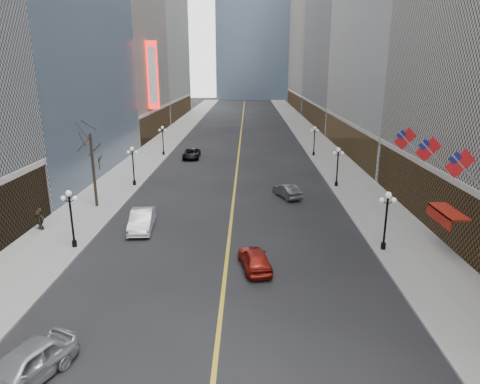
{
  "coord_description": "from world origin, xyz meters",
  "views": [
    {
      "loc": [
        1.49,
        -0.13,
        13.4
      ],
      "look_at": [
        1.15,
        18.11,
        8.07
      ],
      "focal_mm": 32.0,
      "sensor_mm": 36.0,
      "label": 1
    }
  ],
  "objects_px": {
    "car_sb_mid": "(255,259)",
    "car_sb_far": "(287,191)",
    "streetlamp_east_3": "(314,138)",
    "car_nb_near": "(23,367)",
    "streetlamp_east_2": "(338,163)",
    "car_nb_mid": "(142,220)",
    "streetlamp_west_3": "(163,137)",
    "streetlamp_west_1": "(71,213)",
    "streetlamp_west_2": "(133,162)",
    "streetlamp_east_1": "(386,215)",
    "car_nb_far": "(192,154)"
  },
  "relations": [
    {
      "from": "car_sb_mid",
      "to": "car_sb_far",
      "type": "xyz_separation_m",
      "value": [
        3.7,
        17.06,
        -0.04
      ]
    },
    {
      "from": "streetlamp_east_3",
      "to": "car_nb_near",
      "type": "distance_m",
      "value": 54.44
    },
    {
      "from": "streetlamp_east_2",
      "to": "car_nb_mid",
      "type": "height_order",
      "value": "streetlamp_east_2"
    },
    {
      "from": "car_nb_mid",
      "to": "car_nb_near",
      "type": "bearing_deg",
      "value": -98.22
    },
    {
      "from": "streetlamp_east_2",
      "to": "car_nb_near",
      "type": "bearing_deg",
      "value": -121.62
    },
    {
      "from": "streetlamp_east_3",
      "to": "streetlamp_west_3",
      "type": "distance_m",
      "value": 23.6
    },
    {
      "from": "streetlamp_west_1",
      "to": "car_nb_near",
      "type": "xyz_separation_m",
      "value": [
        3.54,
        -14.57,
        -2.04
      ]
    },
    {
      "from": "streetlamp_west_1",
      "to": "car_nb_mid",
      "type": "height_order",
      "value": "streetlamp_west_1"
    },
    {
      "from": "car_nb_mid",
      "to": "car_sb_mid",
      "type": "bearing_deg",
      "value": -43.3
    },
    {
      "from": "streetlamp_east_3",
      "to": "streetlamp_west_3",
      "type": "height_order",
      "value": "same"
    },
    {
      "from": "streetlamp_west_2",
      "to": "car_nb_mid",
      "type": "distance_m",
      "value": 14.72
    },
    {
      "from": "car_nb_mid",
      "to": "streetlamp_west_1",
      "type": "bearing_deg",
      "value": -142.41
    },
    {
      "from": "car_sb_mid",
      "to": "streetlamp_west_3",
      "type": "bearing_deg",
      "value": -82.22
    },
    {
      "from": "streetlamp_east_1",
      "to": "streetlamp_west_1",
      "type": "xyz_separation_m",
      "value": [
        -23.6,
        0.0,
        0.0
      ]
    },
    {
      "from": "streetlamp_west_1",
      "to": "car_sb_mid",
      "type": "relative_size",
      "value": 1.02
    },
    {
      "from": "streetlamp_east_2",
      "to": "car_sb_far",
      "type": "distance_m",
      "value": 7.69
    },
    {
      "from": "streetlamp_west_3",
      "to": "streetlamp_west_2",
      "type": "bearing_deg",
      "value": -90.0
    },
    {
      "from": "streetlamp_east_3",
      "to": "streetlamp_west_1",
      "type": "bearing_deg",
      "value": -123.25
    },
    {
      "from": "streetlamp_west_2",
      "to": "car_nb_mid",
      "type": "xyz_separation_m",
      "value": [
        4.25,
        -13.95,
        -2.04
      ]
    },
    {
      "from": "car_nb_near",
      "to": "car_nb_far",
      "type": "height_order",
      "value": "car_nb_near"
    },
    {
      "from": "car_sb_far",
      "to": "streetlamp_west_1",
      "type": "bearing_deg",
      "value": 16.5
    },
    {
      "from": "car_sb_far",
      "to": "streetlamp_east_2",
      "type": "bearing_deg",
      "value": -167.68
    },
    {
      "from": "streetlamp_east_2",
      "to": "streetlamp_west_2",
      "type": "height_order",
      "value": "same"
    },
    {
      "from": "streetlamp_east_1",
      "to": "car_nb_mid",
      "type": "xyz_separation_m",
      "value": [
        -19.35,
        4.05,
        -2.04
      ]
    },
    {
      "from": "streetlamp_east_3",
      "to": "car_nb_far",
      "type": "height_order",
      "value": "streetlamp_east_3"
    },
    {
      "from": "car_nb_near",
      "to": "car_sb_mid",
      "type": "relative_size",
      "value": 1.14
    },
    {
      "from": "streetlamp_east_1",
      "to": "car_sb_mid",
      "type": "distance_m",
      "value": 10.53
    },
    {
      "from": "car_nb_mid",
      "to": "car_nb_far",
      "type": "height_order",
      "value": "car_nb_mid"
    },
    {
      "from": "streetlamp_east_3",
      "to": "car_nb_near",
      "type": "bearing_deg",
      "value": -111.63
    },
    {
      "from": "streetlamp_west_1",
      "to": "car_sb_mid",
      "type": "xyz_separation_m",
      "value": [
        13.8,
        -3.21,
        -2.15
      ]
    },
    {
      "from": "streetlamp_east_3",
      "to": "car_sb_mid",
      "type": "xyz_separation_m",
      "value": [
        -9.8,
        -39.21,
        -2.15
      ]
    },
    {
      "from": "car_nb_near",
      "to": "car_sb_far",
      "type": "xyz_separation_m",
      "value": [
        13.95,
        28.42,
        -0.14
      ]
    },
    {
      "from": "streetlamp_east_2",
      "to": "streetlamp_west_3",
      "type": "relative_size",
      "value": 1.0
    },
    {
      "from": "streetlamp_west_3",
      "to": "car_nb_far",
      "type": "distance_m",
      "value": 5.56
    },
    {
      "from": "streetlamp_west_2",
      "to": "streetlamp_west_3",
      "type": "distance_m",
      "value": 18.0
    },
    {
      "from": "streetlamp_west_1",
      "to": "streetlamp_west_2",
      "type": "height_order",
      "value": "same"
    },
    {
      "from": "streetlamp_west_3",
      "to": "car_sb_mid",
      "type": "bearing_deg",
      "value": -70.61
    },
    {
      "from": "car_nb_far",
      "to": "streetlamp_west_3",
      "type": "bearing_deg",
      "value": 155.04
    },
    {
      "from": "streetlamp_west_2",
      "to": "streetlamp_east_3",
      "type": "bearing_deg",
      "value": 37.33
    },
    {
      "from": "streetlamp_west_2",
      "to": "streetlamp_west_1",
      "type": "bearing_deg",
      "value": -90.0
    },
    {
      "from": "streetlamp_east_1",
      "to": "streetlamp_east_3",
      "type": "height_order",
      "value": "same"
    },
    {
      "from": "streetlamp_east_1",
      "to": "streetlamp_west_3",
      "type": "relative_size",
      "value": 1.0
    },
    {
      "from": "streetlamp_west_1",
      "to": "car_nb_near",
      "type": "height_order",
      "value": "streetlamp_west_1"
    },
    {
      "from": "streetlamp_west_3",
      "to": "car_nb_far",
      "type": "height_order",
      "value": "streetlamp_west_3"
    },
    {
      "from": "streetlamp_east_1",
      "to": "streetlamp_east_3",
      "type": "xyz_separation_m",
      "value": [
        0.0,
        36.0,
        0.0
      ]
    },
    {
      "from": "streetlamp_west_2",
      "to": "car_sb_mid",
      "type": "bearing_deg",
      "value": -56.95
    },
    {
      "from": "streetlamp_west_1",
      "to": "streetlamp_west_2",
      "type": "xyz_separation_m",
      "value": [
        0.0,
        18.0,
        0.0
      ]
    },
    {
      "from": "streetlamp_east_2",
      "to": "streetlamp_west_1",
      "type": "bearing_deg",
      "value": -142.67
    },
    {
      "from": "streetlamp_east_1",
      "to": "car_sb_far",
      "type": "distance_m",
      "value": 15.3
    },
    {
      "from": "streetlamp_east_2",
      "to": "car_sb_far",
      "type": "bearing_deg",
      "value": -145.81
    }
  ]
}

